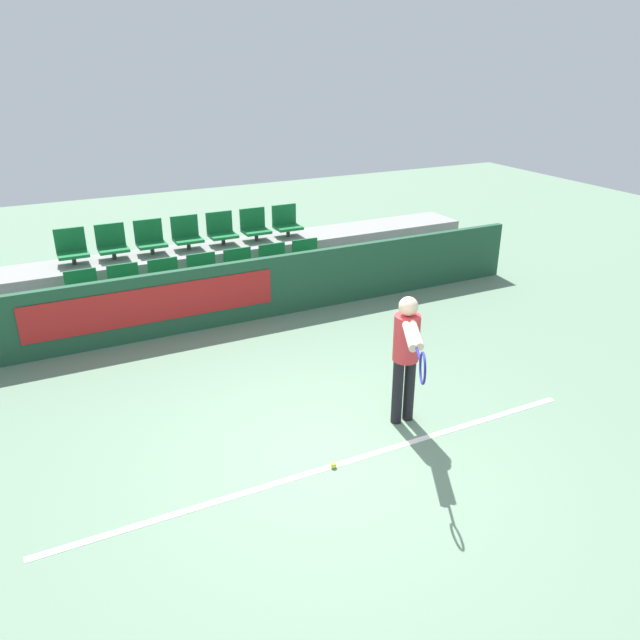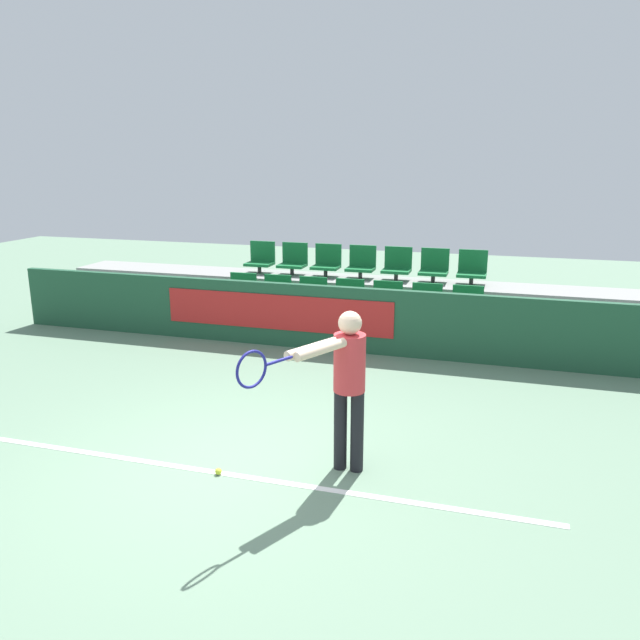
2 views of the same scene
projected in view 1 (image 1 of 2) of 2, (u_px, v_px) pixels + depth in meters
The scene contains 21 objects.
ground_plane at pixel (330, 456), 6.97m from camera, with size 30.00×30.00×0.00m, color slate.
court_baseline at pixel (338, 464), 6.82m from camera, with size 6.31×0.08×0.01m.
barrier_wall at pixel (215, 296), 10.07m from camera, with size 11.66×0.14×1.04m.
bleacher_tier_front at pixel (208, 302), 10.65m from camera, with size 11.26×0.94×0.44m.
bleacher_tier_middle at pixel (192, 273), 11.34m from camera, with size 11.26×0.94×0.89m.
stadium_chair_0 at pixel (83, 291), 9.77m from camera, with size 0.49×0.41×0.58m.
stadium_chair_1 at pixel (125, 285), 10.03m from camera, with size 0.49×0.41×0.58m.
stadium_chair_2 at pixel (166, 279), 10.30m from camera, with size 0.49×0.41×0.58m.
stadium_chair_3 at pixel (204, 273), 10.56m from camera, with size 0.49×0.41×0.58m.
stadium_chair_4 at pixel (240, 268), 10.83m from camera, with size 0.49×0.41×0.58m.
stadium_chair_5 at pixel (275, 263), 11.09m from camera, with size 0.49×0.41×0.58m.
stadium_chair_6 at pixel (307, 258), 11.36m from camera, with size 0.49×0.41×0.58m.
stadium_chair_7 at pixel (72, 248), 10.37m from camera, with size 0.49×0.41×0.58m.
stadium_chair_8 at pixel (112, 243), 10.63m from camera, with size 0.49×0.41×0.58m.
stadium_chair_9 at pixel (150, 239), 10.90m from camera, with size 0.49×0.41×0.58m.
stadium_chair_10 at pixel (187, 234), 11.16m from camera, with size 0.49×0.41×0.58m.
stadium_chair_11 at pixel (221, 230), 11.43m from camera, with size 0.49×0.41×0.58m.
stadium_chair_12 at pixel (255, 226), 11.69m from camera, with size 0.49×0.41×0.58m.
stadium_chair_13 at pixel (286, 222), 11.96m from camera, with size 0.49×0.41×0.58m.
tennis_player at pixel (407, 350), 7.18m from camera, with size 0.78×1.38×1.62m.
tennis_ball at pixel (333, 465), 6.75m from camera, with size 0.07×0.07×0.07m.
Camera 1 is at (-2.67, -5.14, 4.16)m, focal length 35.00 mm.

